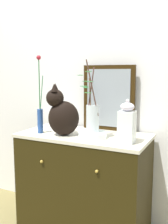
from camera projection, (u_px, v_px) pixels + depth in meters
wall_back at (101, 75)px, 2.37m from camera, size 4.40×0.08×2.60m
sideboard at (84, 183)px, 2.20m from camera, size 1.04×0.54×0.83m
mirror_leaning at (108, 98)px, 2.26m from camera, size 0.46×0.03×0.55m
cat_sitting at (62, 114)px, 2.08m from camera, size 0.39×0.25×0.41m
vase_slim_green at (40, 113)px, 2.16m from camera, size 0.06×0.05×0.63m
bowl_porcelain at (93, 135)px, 2.02m from camera, size 0.22×0.22×0.05m
vase_glass_clear at (92, 116)px, 1.99m from camera, size 0.20×0.20×0.54m
jar_lidded_porcelain at (127, 123)px, 1.86m from camera, size 0.11×0.11×0.31m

